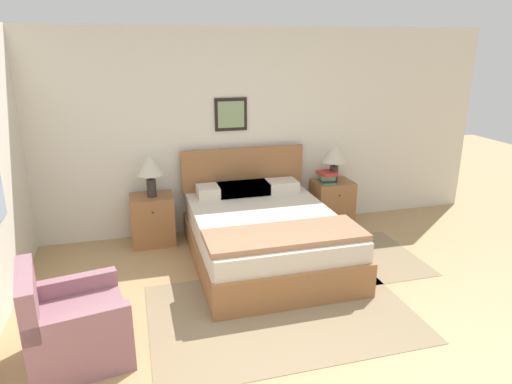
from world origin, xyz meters
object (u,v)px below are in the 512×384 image
(armchair, at_px, (72,328))
(nightstand_by_door, at_px, (332,203))
(nightstand_near_window, at_px, (153,220))
(table_lamp_near_window, at_px, (150,167))
(bed, at_px, (265,234))
(table_lamp_by_door, at_px, (335,155))

(armchair, distance_m, nightstand_by_door, 3.79)
(armchair, bearing_deg, nightstand_near_window, 150.35)
(table_lamp_near_window, bearing_deg, bed, -34.09)
(nightstand_near_window, bearing_deg, armchair, -108.96)
(bed, distance_m, table_lamp_by_door, 1.60)
(nightstand_near_window, distance_m, table_lamp_by_door, 2.51)
(nightstand_near_window, relative_size, table_lamp_by_door, 1.18)
(bed, xyz_separation_m, armchair, (-1.93, -1.30, -0.03))
(bed, bearing_deg, table_lamp_by_door, 33.79)
(armchair, distance_m, table_lamp_near_window, 2.34)
(bed, height_order, armchair, bed)
(armchair, xyz_separation_m, nightstand_by_door, (3.14, 2.12, 0.02))
(nightstand_by_door, height_order, table_lamp_by_door, table_lamp_by_door)
(table_lamp_near_window, bearing_deg, table_lamp_by_door, 0.00)
(bed, relative_size, table_lamp_by_door, 4.06)
(armchair, distance_m, table_lamp_by_door, 3.85)
(bed, xyz_separation_m, table_lamp_by_door, (1.20, 0.81, 0.67))
(bed, bearing_deg, table_lamp_near_window, 145.91)
(nightstand_near_window, relative_size, nightstand_by_door, 1.00)
(table_lamp_by_door, bearing_deg, nightstand_near_window, 179.61)
(armchair, relative_size, table_lamp_by_door, 1.62)
(armchair, relative_size, nightstand_by_door, 1.37)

